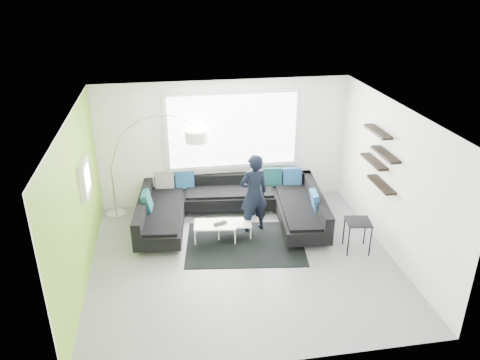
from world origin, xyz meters
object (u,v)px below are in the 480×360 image
object	(u,v)px
coffee_table	(225,230)
arc_lamp	(111,168)
side_table	(357,236)
laptop	(221,224)
sectional_sofa	(231,209)
person	(254,193)

from	to	relation	value
coffee_table	arc_lamp	world-z (taller)	arc_lamp
coffee_table	side_table	xyz separation A→B (m)	(2.40, -0.87, 0.14)
coffee_table	laptop	xyz separation A→B (m)	(-0.08, -0.10, 0.18)
sectional_sofa	person	size ratio (longest dim) A/B	2.40
arc_lamp	person	xyz separation A→B (m)	(2.84, -1.11, -0.29)
person	sectional_sofa	bearing A→B (deg)	-47.85
sectional_sofa	coffee_table	world-z (taller)	sectional_sofa
sectional_sofa	person	xyz separation A→B (m)	(0.42, -0.29, 0.47)
coffee_table	arc_lamp	size ratio (longest dim) A/B	0.47
sectional_sofa	laptop	world-z (taller)	sectional_sofa
laptop	coffee_table	bearing A→B (deg)	30.72
arc_lamp	person	bearing A→B (deg)	-14.61
arc_lamp	laptop	world-z (taller)	arc_lamp
laptop	side_table	bearing A→B (deg)	-38.36
coffee_table	person	xyz separation A→B (m)	(0.62, 0.21, 0.65)
arc_lamp	side_table	bearing A→B (deg)	-18.55
coffee_table	person	size ratio (longest dim) A/B	0.64
laptop	person	bearing A→B (deg)	2.79
sectional_sofa	arc_lamp	world-z (taller)	arc_lamp
arc_lamp	side_table	world-z (taller)	arc_lamp
arc_lamp	person	distance (m)	3.06
person	laptop	distance (m)	0.90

